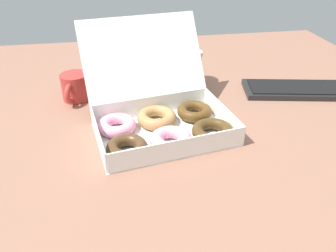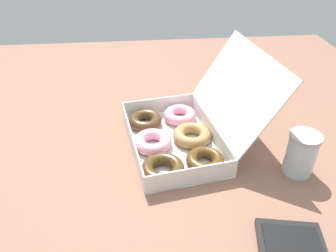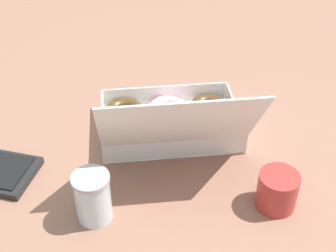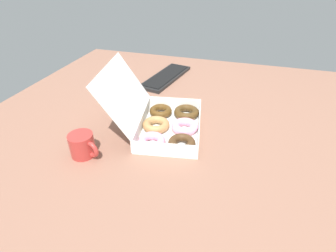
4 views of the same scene
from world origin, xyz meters
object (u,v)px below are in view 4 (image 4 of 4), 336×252
(coffee_mug, at_px, (83,145))
(glass_jar, at_px, (116,93))
(keyboard, at_px, (166,77))
(donut_box, at_px, (166,122))

(coffee_mug, distance_m, glass_jar, 0.40)
(keyboard, xyz_separation_m, glass_jar, (-0.37, 0.14, 0.05))
(coffee_mug, bearing_deg, donut_box, -43.89)
(keyboard, height_order, glass_jar, glass_jar)
(donut_box, distance_m, keyboard, 0.54)
(donut_box, xyz_separation_m, coffee_mug, (-0.25, 0.24, 0.01))
(donut_box, height_order, coffee_mug, donut_box)
(donut_box, bearing_deg, glass_jar, 63.41)
(keyboard, relative_size, glass_jar, 3.60)
(donut_box, bearing_deg, coffee_mug, 136.11)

